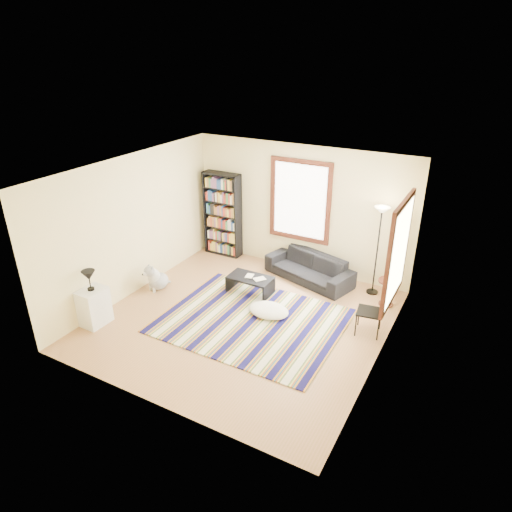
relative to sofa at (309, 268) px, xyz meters
The scene contains 21 objects.
floor 2.13m from the sofa, 102.58° to the right, with size 5.00×5.00×0.10m, color #A9744D.
ceiling 3.32m from the sofa, 102.58° to the right, with size 5.00×5.00×0.10m, color white.
wall_back 1.31m from the sofa, 132.45° to the left, with size 5.00×0.10×2.80m, color beige.
wall_front 4.76m from the sofa, 95.68° to the right, with size 5.00×0.10×2.80m, color beige.
wall_left 3.81m from the sofa, 145.72° to the right, with size 0.10×5.00×2.80m, color beige.
wall_right 3.13m from the sofa, 44.41° to the right, with size 0.10×5.00×2.80m, color beige.
window_back 1.45m from the sofa, 137.44° to the left, with size 1.20×0.06×1.60m, color white.
window_right 2.71m from the sofa, 31.84° to the right, with size 0.06×1.20×1.60m, color white.
rug 2.06m from the sofa, 97.85° to the right, with size 3.22×2.58×0.02m, color #0E0D41.
sofa is the anchor object (origin of this frame).
bookshelf 2.48m from the sofa, behind, with size 0.90×0.30×2.00m, color black.
coffee_table 1.39m from the sofa, 126.91° to the right, with size 0.90×0.50×0.36m, color black.
book_a 1.45m from the sofa, 130.07° to the right, with size 0.20×0.15×0.02m, color beige.
book_b 1.26m from the sofa, 122.82° to the right, with size 0.17×0.23×0.02m, color beige.
floor_cushion 1.69m from the sofa, 93.67° to the right, with size 0.78×0.58×0.19m, color white.
floor_lamp 1.52m from the sofa, ahead, with size 0.30×0.30×1.86m, color black, non-canonical shape.
side_table 1.76m from the sofa, ahead, with size 0.40×0.40×0.54m, color #472211.
folding_chair 2.17m from the sofa, 38.62° to the right, with size 0.42×0.40×0.86m, color black.
white_cabinet 4.42m from the sofa, 128.59° to the right, with size 0.38×0.50×0.70m, color white.
table_lamp 4.46m from the sofa, 128.59° to the right, with size 0.24×0.24×0.38m, color black, non-canonical shape.
dog 3.20m from the sofa, 144.08° to the right, with size 0.41×0.58×0.58m, color #BEBEBE, non-canonical shape.
Camera 1 is at (3.67, -6.19, 4.70)m, focal length 32.00 mm.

